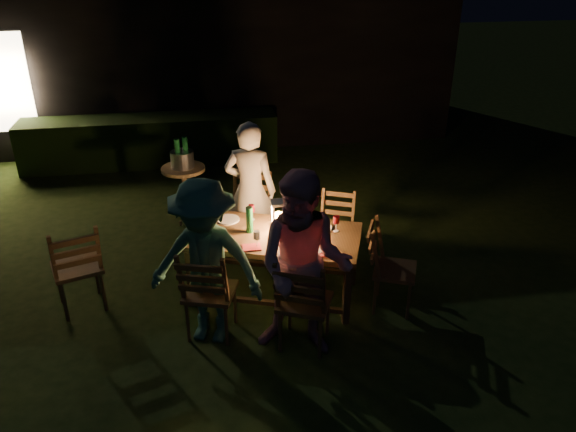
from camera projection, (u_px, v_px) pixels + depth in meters
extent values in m
plane|color=black|center=(183.00, 276.00, 6.38)|extent=(40.00, 40.00, 0.00)
cube|color=black|center=(177.00, 43.00, 11.16)|extent=(10.00, 4.00, 3.20)
cube|color=#FFE5B2|center=(1.00, 83.00, 9.09)|extent=(0.90, 0.06, 1.60)
cube|color=black|center=(151.00, 140.00, 9.45)|extent=(4.20, 0.70, 0.80)
cube|color=#50361A|center=(274.00, 237.00, 5.75)|extent=(1.95, 1.43, 0.06)
cube|color=#50361A|center=(190.00, 279.00, 5.74)|extent=(0.07, 0.07, 0.65)
cube|color=#50361A|center=(212.00, 245.00, 6.37)|extent=(0.07, 0.07, 0.65)
cube|color=#50361A|center=(347.00, 295.00, 5.47)|extent=(0.07, 0.07, 0.65)
cube|color=#50361A|center=(353.00, 258.00, 6.10)|extent=(0.07, 0.07, 0.65)
cube|color=#50361A|center=(210.00, 292.00, 5.27)|extent=(0.56, 0.55, 0.04)
cube|color=#50361A|center=(202.00, 277.00, 4.97)|extent=(0.48, 0.28, 0.53)
cube|color=#50361A|center=(305.00, 302.00, 5.12)|extent=(0.59, 0.58, 0.04)
cube|color=#50361A|center=(300.00, 287.00, 4.82)|extent=(0.48, 0.33, 0.53)
cube|color=#50361A|center=(250.00, 221.00, 6.59)|extent=(0.57, 0.55, 0.04)
cube|color=#50361A|center=(252.00, 191.00, 6.64)|extent=(0.48, 0.28, 0.54)
cube|color=#50361A|center=(334.00, 233.00, 6.45)|extent=(0.52, 0.51, 0.04)
cube|color=#50361A|center=(338.00, 207.00, 6.49)|extent=(0.42, 0.28, 0.47)
cube|color=#50361A|center=(395.00, 270.00, 5.65)|extent=(0.55, 0.56, 0.04)
cube|color=#50361A|center=(378.00, 244.00, 5.57)|extent=(0.31, 0.45, 0.51)
cube|color=#50361A|center=(77.00, 268.00, 5.64)|extent=(0.58, 0.56, 0.04)
cube|color=#50361A|center=(75.00, 251.00, 5.36)|extent=(0.49, 0.29, 0.54)
imported|color=beige|center=(250.00, 191.00, 6.49)|extent=(0.70, 0.58, 1.66)
imported|color=#BB818F|center=(304.00, 267.00, 4.87)|extent=(1.04, 0.92, 1.76)
imported|color=#387159|center=(206.00, 263.00, 5.05)|extent=(1.20, 0.93, 1.63)
cube|color=white|center=(279.00, 231.00, 5.77)|extent=(0.15, 0.15, 0.03)
cube|color=white|center=(279.00, 203.00, 5.63)|extent=(0.16, 0.16, 0.03)
cylinder|color=#FF9E3F|center=(279.00, 221.00, 5.72)|extent=(0.09, 0.09, 0.18)
cylinder|color=white|center=(228.00, 219.00, 6.02)|extent=(0.25, 0.25, 0.01)
cylinder|color=white|center=(215.00, 239.00, 5.63)|extent=(0.25, 0.25, 0.01)
cylinder|color=white|center=(320.00, 228.00, 5.85)|extent=(0.25, 0.25, 0.01)
cylinder|color=white|center=(314.00, 248.00, 5.47)|extent=(0.25, 0.25, 0.01)
cylinder|color=#0F471E|center=(249.00, 220.00, 5.72)|extent=(0.07, 0.07, 0.28)
cube|color=red|center=(252.00, 247.00, 5.48)|extent=(0.18, 0.14, 0.01)
cube|color=red|center=(323.00, 253.00, 5.38)|extent=(0.18, 0.14, 0.01)
cube|color=black|center=(206.00, 242.00, 5.58)|extent=(0.14, 0.07, 0.01)
cylinder|color=brown|center=(183.00, 169.00, 7.33)|extent=(0.57, 0.57, 0.04)
cylinder|color=brown|center=(185.00, 195.00, 7.49)|extent=(0.07, 0.07, 0.75)
cylinder|color=#A5A8AD|center=(182.00, 159.00, 7.27)|extent=(0.30, 0.30, 0.22)
cylinder|color=#0F471E|center=(178.00, 157.00, 7.20)|extent=(0.07, 0.07, 0.32)
cylinder|color=#0F471E|center=(186.00, 154.00, 7.29)|extent=(0.07, 0.07, 0.32)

